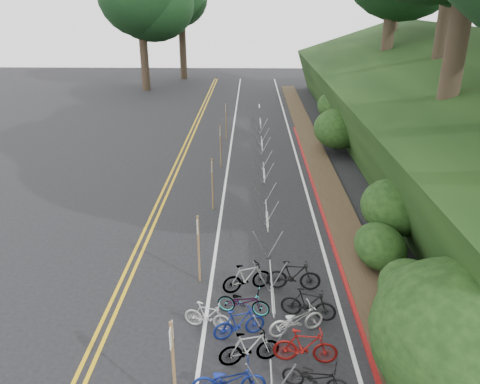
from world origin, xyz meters
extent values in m
cube|color=gold|center=(-2.15, 10.00, 0.00)|extent=(0.12, 80.00, 0.01)
cube|color=gold|center=(-1.85, 10.00, 0.00)|extent=(0.12, 80.00, 0.01)
cube|color=silver|center=(1.00, 10.00, 0.00)|extent=(0.12, 80.00, 0.01)
cube|color=silver|center=(5.20, 10.00, 0.00)|extent=(0.12, 80.00, 0.01)
cube|color=silver|center=(3.10, 4.00, 0.00)|extent=(0.10, 1.60, 0.01)
cube|color=silver|center=(3.10, 10.00, 0.00)|extent=(0.10, 1.60, 0.01)
cube|color=silver|center=(3.10, 16.00, 0.00)|extent=(0.10, 1.60, 0.01)
cube|color=silver|center=(3.10, 22.00, 0.00)|extent=(0.10, 1.60, 0.01)
cube|color=silver|center=(3.10, 28.00, 0.00)|extent=(0.10, 1.60, 0.01)
cube|color=silver|center=(3.10, 34.00, 0.00)|extent=(0.10, 1.60, 0.01)
cube|color=maroon|center=(5.70, 12.00, 0.05)|extent=(0.25, 28.00, 0.10)
cube|color=black|center=(13.50, 22.00, 2.80)|extent=(12.32, 44.00, 9.11)
cube|color=#382819|center=(6.40, 22.00, 0.08)|extent=(1.40, 44.00, 0.16)
ellipsoid|color=#284C19|center=(7.20, 3.00, 1.04)|extent=(2.00, 2.80, 1.60)
ellipsoid|color=#284C19|center=(8.00, 8.00, 1.55)|extent=(2.60, 3.64, 2.08)
ellipsoid|color=#284C19|center=(9.20, 14.00, 1.99)|extent=(2.20, 3.08, 1.76)
ellipsoid|color=#284C19|center=(7.80, 20.00, 1.56)|extent=(3.00, 4.20, 2.40)
ellipsoid|color=#284C19|center=(8.50, 26.00, 1.73)|extent=(2.40, 3.36, 1.92)
ellipsoid|color=#284C19|center=(9.80, 30.00, 2.41)|extent=(2.80, 3.92, 2.24)
ellipsoid|color=#284C19|center=(7.00, 6.00, 0.90)|extent=(1.80, 2.52, 1.44)
ellipsoid|color=#284C19|center=(10.00, 18.00, 2.60)|extent=(3.20, 4.48, 2.56)
ellipsoid|color=black|center=(8.00, 0.50, 1.21)|extent=(5.28, 6.16, 3.52)
cylinder|color=#2D2319|center=(11.00, 12.00, 6.31)|extent=(0.91, 0.91, 7.62)
cylinder|color=#2D2319|center=(13.50, 20.00, 7.52)|extent=(0.96, 0.96, 8.64)
cylinder|color=#2D2319|center=(12.50, 28.00, 6.36)|extent=(0.88, 0.88, 7.11)
cylinder|color=#2D2319|center=(15.00, 36.00, 7.57)|extent=(0.93, 0.93, 8.13)
cylinder|color=#2D2319|center=(-9.00, 42.00, 3.30)|extent=(0.85, 0.85, 6.61)
cylinder|color=#2D2319|center=(-6.00, 50.00, 3.05)|extent=(0.83, 0.83, 6.10)
ellipsoid|color=black|center=(-6.00, 50.00, 8.47)|extent=(7.91, 7.91, 7.51)
cylinder|color=#95979B|center=(2.56, -0.33, 0.63)|extent=(0.63, 0.04, 1.24)
cylinder|color=#95979B|center=(3.12, -0.33, 0.63)|extent=(0.63, 0.04, 1.24)
cylinder|color=#95979B|center=(3.00, 3.00, 1.15)|extent=(0.05, 3.00, 0.05)
cylinder|color=#95979B|center=(2.72, 1.60, 0.57)|extent=(0.58, 0.04, 1.13)
cylinder|color=#95979B|center=(3.28, 1.60, 0.57)|extent=(0.58, 0.04, 1.13)
cylinder|color=#95979B|center=(2.72, 4.40, 0.57)|extent=(0.58, 0.04, 1.13)
cylinder|color=#95979B|center=(3.28, 4.40, 0.57)|extent=(0.58, 0.04, 1.13)
cylinder|color=#95979B|center=(3.00, 8.00, 1.15)|extent=(0.05, 3.00, 0.05)
cylinder|color=#95979B|center=(2.72, 6.60, 0.57)|extent=(0.58, 0.04, 1.13)
cylinder|color=#95979B|center=(3.28, 6.60, 0.57)|extent=(0.58, 0.04, 1.13)
cylinder|color=#95979B|center=(2.72, 9.40, 0.57)|extent=(0.58, 0.04, 1.13)
cylinder|color=#95979B|center=(3.28, 9.40, 0.57)|extent=(0.58, 0.04, 1.13)
cylinder|color=#95979B|center=(3.00, 13.00, 1.15)|extent=(0.05, 3.00, 0.05)
cylinder|color=#95979B|center=(2.72, 11.60, 0.57)|extent=(0.58, 0.04, 1.13)
cylinder|color=#95979B|center=(3.28, 11.60, 0.57)|extent=(0.58, 0.04, 1.13)
cylinder|color=#95979B|center=(2.72, 14.40, 0.57)|extent=(0.58, 0.04, 1.13)
cylinder|color=#95979B|center=(3.28, 14.40, 0.57)|extent=(0.58, 0.04, 1.13)
cylinder|color=#95979B|center=(3.00, 18.00, 1.15)|extent=(0.05, 3.00, 0.05)
cylinder|color=#95979B|center=(2.72, 16.60, 0.57)|extent=(0.58, 0.04, 1.13)
cylinder|color=#95979B|center=(3.28, 16.60, 0.57)|extent=(0.58, 0.04, 1.13)
cylinder|color=#95979B|center=(2.72, 19.40, 0.57)|extent=(0.58, 0.04, 1.13)
cylinder|color=#95979B|center=(3.28, 19.40, 0.57)|extent=(0.58, 0.04, 1.13)
cylinder|color=#95979B|center=(3.00, 23.00, 1.15)|extent=(0.05, 3.00, 0.05)
cylinder|color=#95979B|center=(2.72, 21.60, 0.57)|extent=(0.58, 0.04, 1.13)
cylinder|color=#95979B|center=(3.28, 21.60, 0.57)|extent=(0.58, 0.04, 1.13)
cylinder|color=#95979B|center=(2.72, 24.40, 0.57)|extent=(0.58, 0.04, 1.13)
cylinder|color=#95979B|center=(3.28, 24.40, 0.57)|extent=(0.58, 0.04, 1.13)
cylinder|color=brown|center=(0.64, -0.70, 1.34)|extent=(0.08, 0.08, 2.68)
cube|color=silver|center=(0.64, -0.70, 2.33)|extent=(0.02, 0.40, 0.50)
cylinder|color=brown|center=(0.60, 5.00, 1.25)|extent=(0.08, 0.08, 2.50)
cube|color=silver|center=(0.60, 5.00, 2.15)|extent=(0.02, 0.40, 0.50)
cylinder|color=brown|center=(0.60, 11.00, 1.25)|extent=(0.08, 0.08, 2.50)
cube|color=silver|center=(0.60, 11.00, 2.15)|extent=(0.02, 0.40, 0.50)
cylinder|color=brown|center=(0.60, 17.00, 1.25)|extent=(0.08, 0.08, 2.50)
cube|color=silver|center=(0.60, 17.00, 2.15)|extent=(0.02, 0.40, 0.50)
cylinder|color=brown|center=(0.60, 23.00, 1.25)|extent=(0.08, 0.08, 2.50)
cube|color=silver|center=(0.60, 23.00, 2.15)|extent=(0.02, 0.40, 0.50)
imported|color=beige|center=(1.10, 2.47, 0.44)|extent=(0.78, 1.53, 0.88)
imported|color=navy|center=(1.84, -0.07, 0.48)|extent=(0.82, 1.89, 0.96)
imported|color=black|center=(3.99, 0.12, 0.45)|extent=(1.09, 1.80, 0.89)
imported|color=slate|center=(2.34, 1.06, 0.51)|extent=(0.89, 1.75, 1.01)
imported|color=maroon|center=(3.84, 1.13, 0.52)|extent=(0.63, 1.77, 1.05)
imported|color=navy|center=(2.04, 2.12, 0.47)|extent=(0.95, 1.62, 0.94)
imported|color=beige|center=(3.70, 2.32, 0.45)|extent=(1.18, 1.82, 0.91)
imported|color=slate|center=(2.15, 3.19, 0.43)|extent=(0.90, 1.74, 0.87)
imported|color=black|center=(4.13, 3.03, 0.51)|extent=(0.91, 1.78, 1.03)
imported|color=slate|center=(2.24, 4.45, 0.51)|extent=(1.04, 1.77, 1.02)
imported|color=black|center=(3.81, 4.56, 0.54)|extent=(0.64, 1.84, 1.09)
camera|label=1|loc=(2.32, -8.86, 9.07)|focal=35.00mm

